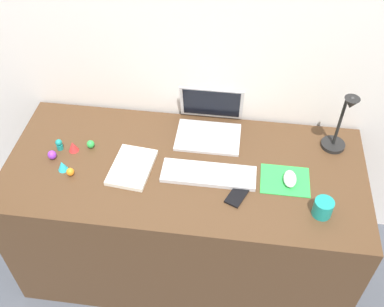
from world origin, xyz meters
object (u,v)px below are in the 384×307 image
toy_figurine_purple (52,155)px  toy_figurine_teal (59,144)px  cell_phone (238,195)px  desk_lamp (341,125)px  keyboard (209,174)px  toy_figurine_cyan (62,166)px  toy_figurine_green (91,144)px  mouse (290,179)px  toy_figurine_orange (70,172)px  toy_figurine_red (73,146)px  laptop (210,122)px  notebook_pad (132,167)px  coffee_mug (323,208)px

toy_figurine_purple → toy_figurine_teal: toy_figurine_teal is taller
cell_phone → toy_figurine_teal: (-0.83, 0.17, 0.02)m
desk_lamp → keyboard: bearing=-157.4°
toy_figurine_cyan → keyboard: bearing=4.2°
toy_figurine_cyan → cell_phone: bearing=-3.4°
cell_phone → toy_figurine_green: bearing=-172.1°
mouse → toy_figurine_cyan: toy_figurine_cyan is taller
desk_lamp → toy_figurine_orange: size_ratio=9.14×
cell_phone → toy_figurine_red: bearing=-168.5°
laptop → notebook_pad: size_ratio=1.25×
mouse → toy_figurine_purple: 1.06m
keyboard → coffee_mug: 0.49m
cell_phone → coffee_mug: size_ratio=1.63×
laptop → desk_lamp: size_ratio=0.87×
notebook_pad → toy_figurine_green: bearing=159.5°
mouse → cell_phone: (-0.22, -0.10, -0.02)m
laptop → toy_figurine_purple: size_ratio=7.01×
laptop → desk_lamp: (0.58, -0.06, 0.11)m
keyboard → desk_lamp: 0.62m
keyboard → desk_lamp: desk_lamp is taller
toy_figurine_orange → coffee_mug: bearing=-3.8°
coffee_mug → toy_figurine_orange: coffee_mug is taller
toy_figurine_teal → toy_figurine_purple: bearing=-101.6°
keyboard → mouse: mouse is taller
toy_figurine_orange → toy_figurine_red: (-0.03, 0.15, 0.01)m
laptop → notebook_pad: bearing=-136.6°
coffee_mug → toy_figurine_red: (-1.10, 0.22, -0.01)m
toy_figurine_purple → toy_figurine_orange: bearing=-37.4°
coffee_mug → toy_figurine_teal: (-1.17, 0.22, -0.01)m
desk_lamp → coffee_mug: desk_lamp is taller
toy_figurine_green → toy_figurine_cyan: 0.17m
mouse → desk_lamp: 0.33m
laptop → coffee_mug: laptop is taller
mouse → coffee_mug: (0.12, -0.15, 0.02)m
toy_figurine_orange → toy_figurine_teal: 0.18m
keyboard → coffee_mug: (0.47, -0.14, 0.03)m
keyboard → toy_figurine_red: size_ratio=7.95×
toy_figurine_teal → toy_figurine_green: bearing=11.6°
desk_lamp → toy_figurine_teal: size_ratio=6.15×
toy_figurine_purple → notebook_pad: bearing=-2.5°
mouse → toy_figurine_red: toy_figurine_red is taller
laptop → notebook_pad: laptop is taller
keyboard → mouse: (0.35, 0.01, 0.01)m
laptop → toy_figurine_cyan: 0.70m
laptop → keyboard: (0.03, -0.29, -0.04)m
mouse → coffee_mug: coffee_mug is taller
laptop → mouse: size_ratio=3.12×
desk_lamp → coffee_mug: 0.40m
toy_figurine_teal → desk_lamp: bearing=7.0°
keyboard → toy_figurine_cyan: 0.64m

